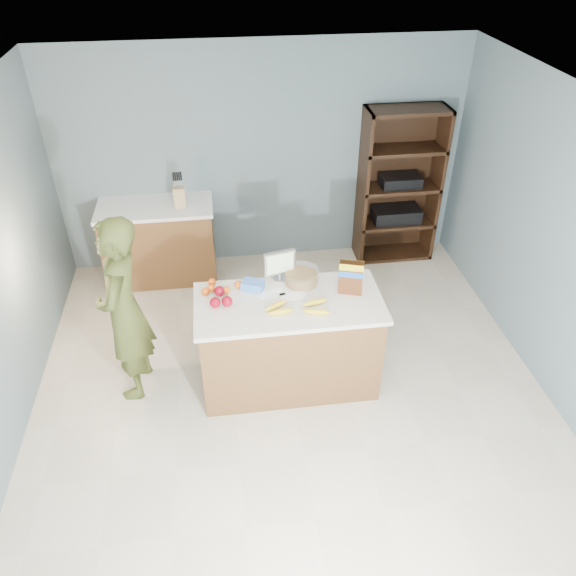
{
  "coord_description": "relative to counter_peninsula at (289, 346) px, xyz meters",
  "views": [
    {
      "loc": [
        -0.51,
        -3.37,
        3.67
      ],
      "look_at": [
        0.0,
        0.35,
        1.0
      ],
      "focal_mm": 35.0,
      "sensor_mm": 36.0,
      "label": 1
    }
  ],
  "objects": [
    {
      "name": "back_cabinet",
      "position": [
        -1.2,
        1.9,
        0.04
      ],
      "size": [
        1.24,
        0.62,
        0.9
      ],
      "color": "brown",
      "rests_on": "ground"
    },
    {
      "name": "salad_bowl",
      "position": [
        0.14,
        0.25,
        0.54
      ],
      "size": [
        0.3,
        0.3,
        0.13
      ],
      "color": "#267219",
      "rests_on": "counter_peninsula"
    },
    {
      "name": "apples",
      "position": [
        -0.56,
        0.06,
        0.53
      ],
      "size": [
        0.19,
        0.24,
        0.09
      ],
      "color": "maroon",
      "rests_on": "counter_peninsula"
    },
    {
      "name": "cereal_box",
      "position": [
        0.53,
        0.05,
        0.66
      ],
      "size": [
        0.21,
        0.13,
        0.3
      ],
      "color": "#592B14",
      "rests_on": "counter_peninsula"
    },
    {
      "name": "counter_peninsula",
      "position": [
        0.0,
        0.0,
        0.0
      ],
      "size": [
        1.56,
        0.76,
        0.9
      ],
      "color": "brown",
      "rests_on": "ground"
    },
    {
      "name": "envelopes",
      "position": [
        -0.04,
        0.1,
        0.49
      ],
      "size": [
        0.41,
        0.19,
        0.0
      ],
      "color": "white",
      "rests_on": "counter_peninsula"
    },
    {
      "name": "person",
      "position": [
        -1.35,
        0.13,
        0.43
      ],
      "size": [
        0.46,
        0.65,
        1.69
      ],
      "primitive_type": "imported",
      "rotation": [
        0.0,
        0.0,
        -1.67
      ],
      "color": "#40481C",
      "rests_on": "ground"
    },
    {
      "name": "bananas",
      "position": [
        0.05,
        -0.13,
        0.51
      ],
      "size": [
        0.54,
        0.26,
        0.05
      ],
      "color": "yellow",
      "rests_on": "counter_peninsula"
    },
    {
      "name": "knife_block",
      "position": [
        -0.92,
        1.85,
        0.6
      ],
      "size": [
        0.12,
        0.1,
        0.31
      ],
      "color": "tan",
      "rests_on": "back_cabinet"
    },
    {
      "name": "floor",
      "position": [
        0.0,
        -0.3,
        -0.42
      ],
      "size": [
        4.5,
        5.0,
        0.02
      ],
      "primitive_type": "cube",
      "color": "beige",
      "rests_on": "ground"
    },
    {
      "name": "tv",
      "position": [
        -0.03,
        0.33,
        0.64
      ],
      "size": [
        0.28,
        0.12,
        0.28
      ],
      "color": "silver",
      "rests_on": "counter_peninsula"
    },
    {
      "name": "shelving_unit",
      "position": [
        1.55,
        2.05,
        0.45
      ],
      "size": [
        0.9,
        0.4,
        1.8
      ],
      "color": "black",
      "rests_on": "ground"
    },
    {
      "name": "blue_carton",
      "position": [
        -0.28,
        0.21,
        0.52
      ],
      "size": [
        0.21,
        0.18,
        0.08
      ],
      "primitive_type": "cube",
      "rotation": [
        0.0,
        0.0,
        -0.42
      ],
      "color": "blue",
      "rests_on": "counter_peninsula"
    },
    {
      "name": "walls",
      "position": [
        0.0,
        -0.3,
        1.24
      ],
      "size": [
        4.52,
        5.02,
        2.51
      ],
      "color": "slate",
      "rests_on": "ground"
    },
    {
      "name": "oranges",
      "position": [
        -0.56,
        0.22,
        0.52
      ],
      "size": [
        0.34,
        0.2,
        0.07
      ],
      "color": "#FD6310",
      "rests_on": "counter_peninsula"
    }
  ]
}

